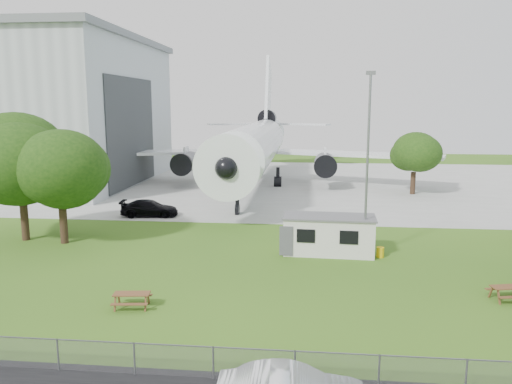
# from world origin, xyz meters

# --- Properties ---
(ground) EXTENTS (160.00, 160.00, 0.00)m
(ground) POSITION_xyz_m (0.00, 0.00, 0.00)
(ground) COLOR #4C791F
(concrete_apron) EXTENTS (120.00, 46.00, 0.03)m
(concrete_apron) POSITION_xyz_m (0.00, 38.00, 0.01)
(concrete_apron) COLOR #B7B7B2
(concrete_apron) RESTS_ON ground
(airliner) EXTENTS (46.36, 47.73, 17.69)m
(airliner) POSITION_xyz_m (-2.00, 35.86, 5.27)
(airliner) COLOR white
(airliner) RESTS_ON ground
(site_cabin) EXTENTS (6.81, 2.98, 2.62)m
(site_cabin) POSITION_xyz_m (5.91, 7.01, 1.31)
(site_cabin) COLOR silver
(site_cabin) RESTS_ON ground
(picnic_west) EXTENTS (1.96, 1.70, 0.76)m
(picnic_west) POSITION_xyz_m (-4.29, -3.37, 0.00)
(picnic_west) COLOR brown
(picnic_west) RESTS_ON ground
(picnic_east) EXTENTS (2.09, 1.86, 0.76)m
(picnic_east) POSITION_xyz_m (14.86, -0.47, 0.00)
(picnic_east) COLOR brown
(picnic_east) RESTS_ON ground
(fence) EXTENTS (58.00, 0.04, 1.30)m
(fence) POSITION_xyz_m (0.00, -9.50, 0.00)
(fence) COLOR gray
(fence) RESTS_ON ground
(lamp_mast) EXTENTS (0.16, 0.16, 12.00)m
(lamp_mast) POSITION_xyz_m (8.20, 6.20, 6.00)
(lamp_mast) COLOR slate
(lamp_mast) RESTS_ON ground
(tree_west_big) EXTENTS (7.96, 7.96, 10.14)m
(tree_west_big) POSITION_xyz_m (-16.63, 8.17, 6.15)
(tree_west_big) COLOR #382619
(tree_west_big) RESTS_ON ground
(tree_west_small) EXTENTS (6.82, 6.82, 8.66)m
(tree_west_small) POSITION_xyz_m (-13.33, 7.65, 5.24)
(tree_west_small) COLOR #382619
(tree_west_small) RESTS_ON ground
(tree_far_apron) EXTENTS (5.32, 5.32, 7.02)m
(tree_far_apron) POSITION_xyz_m (16.36, 31.04, 4.35)
(tree_far_apron) COLOR #382619
(tree_far_apron) RESTS_ON ground
(car_apron_van) EXTENTS (5.34, 2.66, 1.49)m
(car_apron_van) POSITION_xyz_m (-9.84, 16.87, 0.74)
(car_apron_van) COLOR black
(car_apron_van) RESTS_ON ground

